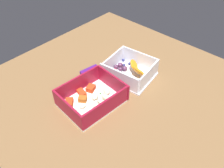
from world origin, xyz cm
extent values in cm
cube|color=brown|center=(0.00, 0.00, 1.00)|extent=(80.00, 80.00, 2.00)
cube|color=white|center=(-9.99, 0.91, 2.30)|extent=(18.95, 15.49, 0.60)
cube|color=maroon|center=(-18.60, 1.61, 5.45)|extent=(1.74, 14.08, 5.70)
cube|color=maroon|center=(-1.39, 0.21, 5.45)|extent=(1.74, 14.08, 5.70)
cube|color=maroon|center=(-9.44, 7.63, 5.45)|extent=(16.66, 1.95, 5.70)
cube|color=maroon|center=(-10.54, -5.81, 5.45)|extent=(16.66, 1.95, 5.70)
ellipsoid|color=beige|center=(-13.66, 1.01, 3.32)|extent=(2.18, 1.63, 1.03)
ellipsoid|color=beige|center=(-4.34, -0.29, 3.56)|extent=(2.70, 3.21, 1.37)
ellipsoid|color=beige|center=(-8.67, -1.62, 3.44)|extent=(2.25, 2.76, 1.20)
ellipsoid|color=beige|center=(-16.58, -2.11, 3.49)|extent=(2.54, 1.78, 1.27)
ellipsoid|color=beige|center=(-6.37, -1.25, 3.61)|extent=(2.51, 3.21, 1.45)
ellipsoid|color=beige|center=(-10.94, -1.68, 3.36)|extent=(2.09, 2.52, 1.08)
ellipsoid|color=beige|center=(-8.57, 0.94, 3.48)|extent=(2.93, 2.43, 1.26)
ellipsoid|color=beige|center=(-13.61, -3.24, 3.53)|extent=(3.21, 3.19, 1.33)
ellipsoid|color=beige|center=(-4.52, -3.95, 3.57)|extent=(2.63, 3.20, 1.39)
ellipsoid|color=beige|center=(-10.33, -3.91, 3.47)|extent=(2.35, 2.86, 1.24)
ellipsoid|color=beige|center=(-16.93, 1.14, 3.34)|extent=(2.28, 1.72, 1.06)
cube|color=red|center=(-6.68, 4.82, 3.40)|extent=(3.50, 3.19, 1.60)
cube|color=red|center=(-9.96, 5.68, 3.20)|extent=(2.59, 3.64, 1.20)
cube|color=red|center=(-15.64, 4.92, 3.47)|extent=(3.87, 3.82, 1.74)
cube|color=#AD5B1E|center=(-11.73, 3.20, 3.36)|extent=(3.03, 3.17, 1.52)
cube|color=#387A33|center=(-7.00, -4.49, 2.70)|extent=(0.60, 0.40, 0.20)
cube|color=#387A33|center=(-11.58, -3.81, 2.70)|extent=(0.60, 0.40, 0.20)
cube|color=#387A33|center=(-5.94, 1.28, 2.70)|extent=(0.60, 0.40, 0.20)
cube|color=#387A33|center=(-6.34, -1.69, 2.70)|extent=(0.60, 0.40, 0.20)
cube|color=white|center=(7.86, 0.39, 2.30)|extent=(15.40, 16.44, 0.60)
cube|color=white|center=(1.41, -0.45, 5.42)|extent=(2.51, 14.76, 5.63)
cube|color=white|center=(14.30, 1.23, 5.42)|extent=(2.51, 14.76, 5.63)
cube|color=white|center=(6.94, 7.44, 5.42)|extent=(12.37, 2.19, 5.63)
cube|color=white|center=(8.77, -6.65, 5.42)|extent=(12.37, 2.19, 5.63)
ellipsoid|color=orange|center=(8.70, -2.85, 5.15)|extent=(4.66, 5.44, 4.90)
ellipsoid|color=orange|center=(10.59, 0.72, 4.96)|extent=(5.80, 5.52, 4.53)
cube|color=#F4EACC|center=(3.43, 0.81, 3.38)|extent=(2.77, 3.14, 1.56)
cube|color=#F4EACC|center=(5.39, -2.01, 3.33)|extent=(1.84, 2.44, 1.45)
sphere|color=#562D4C|center=(7.17, 4.21, 3.37)|extent=(1.54, 1.54, 1.54)
sphere|color=#562D4C|center=(8.80, 5.57, 3.55)|extent=(1.89, 1.89, 1.89)
sphere|color=#562D4C|center=(7.08, 6.12, 3.44)|extent=(1.68, 1.68, 1.68)
sphere|color=#562D4C|center=(5.71, 2.89, 3.35)|extent=(1.50, 1.50, 1.50)
sphere|color=#562D4C|center=(8.40, 3.16, 3.52)|extent=(1.84, 1.84, 1.84)
cone|color=red|center=(3.45, 4.04, 3.75)|extent=(2.88, 2.88, 2.30)
sphere|color=navy|center=(10.08, 4.89, 3.14)|extent=(1.09, 1.09, 1.09)
sphere|color=navy|center=(12.24, 4.09, 3.11)|extent=(1.02, 1.02, 1.02)
sphere|color=navy|center=(12.24, 7.07, 3.17)|extent=(1.14, 1.14, 1.14)
cube|color=#51197A|center=(-0.34, 12.38, 2.60)|extent=(7.31, 3.58, 1.20)
cylinder|color=white|center=(18.35, 4.24, 2.80)|extent=(3.53, 3.53, 1.61)
camera|label=1|loc=(-42.50, -37.07, 55.27)|focal=37.38mm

